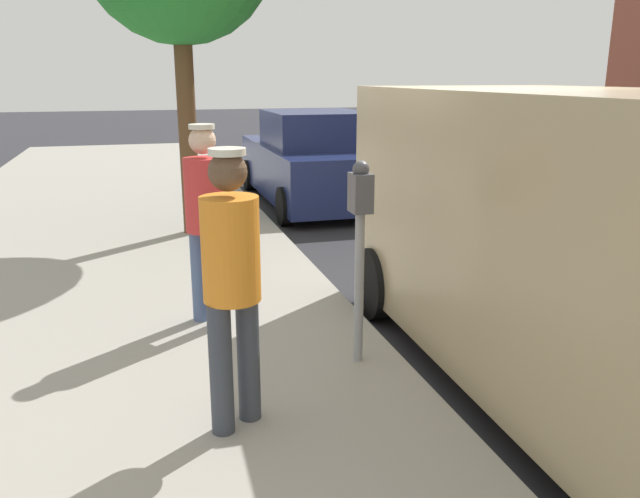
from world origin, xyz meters
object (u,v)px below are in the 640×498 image
at_px(parked_sedan_behind, 313,162).
at_px(parked_van, 622,248).
at_px(pedestrian_in_red, 206,212).
at_px(parking_meter_near, 360,228).
at_px(pedestrian_in_orange, 232,274).

bearing_deg(parked_sedan_behind, parked_van, 89.97).
xyz_separation_m(pedestrian_in_red, parked_sedan_behind, (-2.49, -5.70, -0.39)).
relative_size(pedestrian_in_red, parked_sedan_behind, 0.39).
height_order(parking_meter_near, pedestrian_in_orange, pedestrian_in_orange).
height_order(pedestrian_in_orange, parked_sedan_behind, pedestrian_in_orange).
bearing_deg(pedestrian_in_red, parked_van, 141.48).
bearing_deg(parked_van, pedestrian_in_red, -38.52).
distance_m(pedestrian_in_red, parked_van, 3.18).
distance_m(pedestrian_in_orange, parked_van, 2.54).
height_order(pedestrian_in_orange, parked_van, parked_van).
height_order(parked_van, parked_sedan_behind, parked_van).
bearing_deg(parked_sedan_behind, pedestrian_in_red, 66.39).
bearing_deg(pedestrian_in_orange, parked_sedan_behind, -108.75).
bearing_deg(parked_sedan_behind, pedestrian_in_orange, 71.25).
xyz_separation_m(parking_meter_near, pedestrian_in_orange, (1.03, 0.67, -0.05)).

